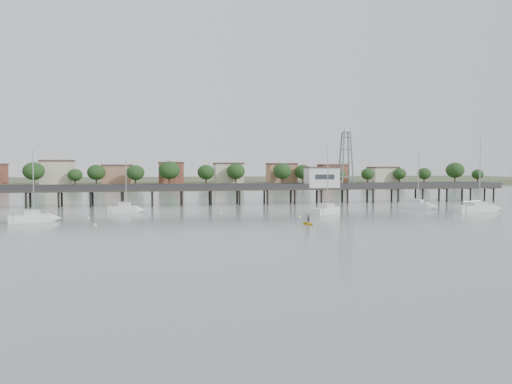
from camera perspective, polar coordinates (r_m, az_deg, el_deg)
ground_plane at (r=64.20m, az=3.31°, el=-5.54°), size 500.00×500.00×0.00m
pier at (r=122.66m, az=-3.64°, el=0.32°), size 150.00×5.00×5.50m
pier_building at (r=128.19m, az=7.51°, el=1.70°), size 8.40×5.40×5.30m
lattice_tower at (r=130.38m, az=10.24°, el=3.64°), size 3.20×3.20×15.50m
sailboat_a at (r=92.87m, az=-23.54°, el=-2.74°), size 8.03×4.71×12.80m
sailboat_c at (r=101.37m, az=8.44°, el=-2.06°), size 8.17×7.49×14.18m
sailboat_e at (r=116.95m, az=18.41°, el=-1.51°), size 7.08×7.52×13.25m
sailboat_d at (r=115.17m, az=24.63°, el=-1.71°), size 10.31×3.96×16.44m
sailboat_b at (r=105.29m, az=-14.27°, el=-1.93°), size 6.99×2.78×11.38m
white_tender at (r=110.67m, az=-14.59°, el=-1.78°), size 4.45×2.88×1.60m
yellow_dinghy at (r=81.68m, az=6.01°, el=-3.71°), size 2.05×0.91×2.77m
dinghy_occupant at (r=81.68m, az=6.01°, el=-3.71°), size 0.63×1.33×0.31m
mooring_buoys at (r=94.16m, az=0.48°, el=-2.76°), size 70.37×18.85×0.39m
far_shore at (r=301.64m, az=-7.96°, el=1.34°), size 500.00×170.00×10.40m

